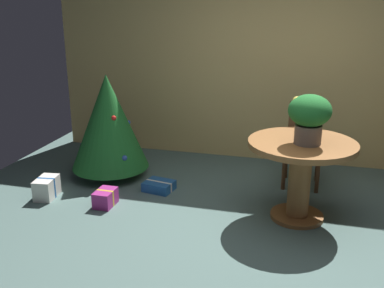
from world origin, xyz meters
TOP-DOWN VIEW (x-y plane):
  - ground_plane at (0.00, 0.00)m, footprint 6.60×6.60m
  - back_wall_panel at (0.00, 2.20)m, footprint 6.00×0.10m
  - round_dining_table at (0.32, 0.54)m, footprint 1.00×1.00m
  - flower_vase at (0.37, 0.48)m, footprint 0.38×0.38m
  - wooden_chair_far at (0.32, 1.44)m, footprint 0.40×0.40m
  - holiday_tree at (-1.88, 1.07)m, footprint 0.90×0.90m
  - gift_box_cream at (-2.28, 0.32)m, footprint 0.22×0.33m
  - gift_box_blue at (-1.18, 0.81)m, footprint 0.35×0.31m
  - gift_box_purple at (-1.59, 0.30)m, footprint 0.18×0.26m

SIDE VIEW (x-z plane):
  - ground_plane at x=0.00m, z-range 0.00..0.00m
  - gift_box_blue at x=-1.18m, z-range 0.00..0.10m
  - gift_box_purple at x=-1.59m, z-range 0.00..0.17m
  - gift_box_cream at x=-2.28m, z-range 0.00..0.22m
  - wooden_chair_far at x=0.32m, z-range 0.07..1.00m
  - round_dining_table at x=0.32m, z-range 0.16..0.94m
  - holiday_tree at x=-1.88m, z-range 0.06..1.29m
  - flower_vase at x=0.37m, z-range 0.82..1.27m
  - back_wall_panel at x=0.00m, z-range 0.00..2.60m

